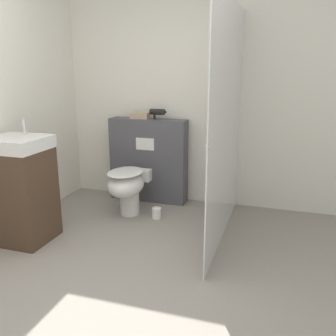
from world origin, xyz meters
name	(u,v)px	position (x,y,z in m)	size (l,w,h in m)	color
ground_plane	(97,315)	(0.00, 0.00, 0.00)	(12.00, 12.00, 0.00)	gray
wall_back	(190,96)	(0.00, 2.36, 1.25)	(8.00, 0.06, 2.50)	silver
partition_panel	(149,160)	(-0.46, 2.20, 0.49)	(0.92, 0.22, 0.99)	#4C4C51
shower_glass	(227,124)	(0.58, 1.47, 1.07)	(0.04, 1.72, 2.14)	silver
toilet	(127,186)	(-0.49, 1.64, 0.33)	(0.37, 0.58, 0.51)	white
sink_vanity	(21,190)	(-1.17, 0.81, 0.49)	(0.51, 0.48, 1.11)	#473323
hair_drier	(158,112)	(-0.33, 2.19, 1.07)	(0.20, 0.07, 0.12)	black
folded_towel	(140,116)	(-0.55, 2.19, 1.02)	(0.21, 0.13, 0.07)	tan
spare_toilet_roll	(157,213)	(-0.17, 1.65, 0.06)	(0.10, 0.10, 0.12)	white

